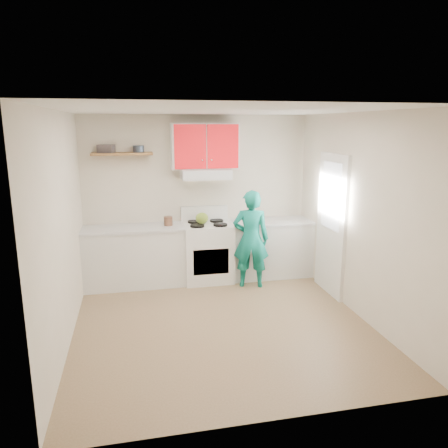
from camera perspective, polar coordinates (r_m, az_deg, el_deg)
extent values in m
plane|color=brown|center=(5.57, -0.33, -12.95)|extent=(3.80, 3.80, 0.00)
cube|color=white|center=(5.01, -0.37, 14.86)|extent=(3.60, 3.80, 0.04)
cube|color=beige|center=(6.97, -3.53, 3.58)|extent=(3.60, 0.04, 2.60)
cube|color=beige|center=(3.37, 6.28, -6.78)|extent=(3.60, 0.04, 2.60)
cube|color=beige|center=(5.10, -20.59, -0.74)|extent=(0.04, 3.80, 2.60)
cube|color=beige|center=(5.77, 17.43, 1.02)|extent=(0.04, 3.80, 2.60)
cube|color=white|center=(6.42, 14.04, -0.11)|extent=(0.05, 0.85, 2.05)
cube|color=white|center=(6.33, 14.03, 3.63)|extent=(0.01, 0.55, 0.95)
cube|color=silver|center=(6.80, -11.77, -4.28)|extent=(1.52, 0.60, 0.90)
cube|color=silver|center=(7.14, 6.03, -3.26)|extent=(1.32, 0.60, 0.90)
cube|color=white|center=(6.87, -2.20, -3.76)|extent=(0.76, 0.65, 0.92)
cube|color=silver|center=(6.72, -2.45, 6.63)|extent=(0.76, 0.44, 0.15)
cube|color=red|center=(6.74, -2.56, 10.28)|extent=(1.02, 0.33, 0.70)
cube|color=brown|center=(6.67, -13.36, 9.06)|extent=(0.90, 0.30, 0.04)
cube|color=#3F373A|center=(6.67, -15.37, 9.61)|extent=(0.27, 0.23, 0.12)
cylinder|color=#333D4C|center=(6.67, -11.28, 9.74)|extent=(0.20, 0.20, 0.10)
ellipsoid|color=olive|center=(6.77, -2.94, 0.78)|extent=(0.21, 0.21, 0.17)
cylinder|color=#503323|center=(6.69, -7.40, 0.31)|extent=(0.15, 0.15, 0.16)
cube|color=olive|center=(6.89, 4.99, 0.12)|extent=(0.30, 0.25, 0.02)
cube|color=red|center=(7.18, 8.63, 0.50)|extent=(0.27, 0.23, 0.01)
imported|color=#0D7768|center=(6.53, 3.58, -2.00)|extent=(0.62, 0.49, 1.50)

